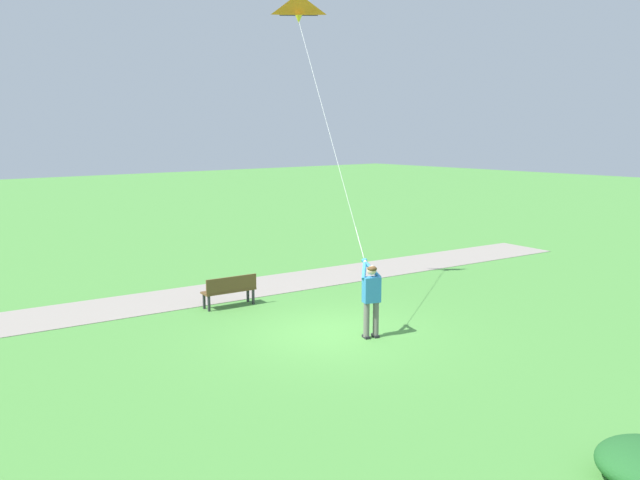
# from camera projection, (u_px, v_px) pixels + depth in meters

# --- Properties ---
(ground_plane) EXTENTS (120.00, 120.00, 0.00)m
(ground_plane) POSITION_uv_depth(u_px,v_px,m) (334.00, 333.00, 15.73)
(ground_plane) COLOR #4C8E3D
(walkway_path) EXTENTS (5.59, 32.08, 0.02)m
(walkway_path) POSITION_uv_depth(u_px,v_px,m) (156.00, 301.00, 18.61)
(walkway_path) COLOR gray
(walkway_path) RESTS_ON ground
(person_kite_flyer) EXTENTS (0.63, 0.50, 1.83)m
(person_kite_flyer) POSITION_uv_depth(u_px,v_px,m) (371.00, 294.00, 15.22)
(person_kite_flyer) COLOR #232328
(person_kite_flyer) RESTS_ON ground
(flying_kite) EXTENTS (4.83, 1.98, 6.85)m
(flying_kite) POSITION_uv_depth(u_px,v_px,m) (299.00, 11.00, 18.52)
(flying_kite) COLOR orange
(park_bench_near_walkway) EXTENTS (0.59, 1.54, 0.88)m
(park_bench_near_walkway) POSITION_uv_depth(u_px,v_px,m) (230.00, 289.00, 17.98)
(park_bench_near_walkway) COLOR brown
(park_bench_near_walkway) RESTS_ON ground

